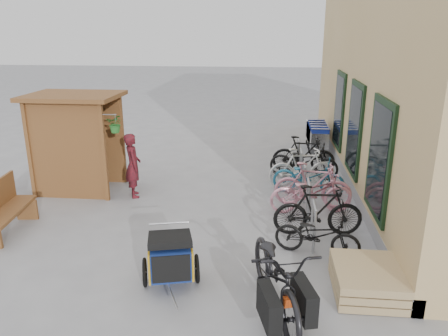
# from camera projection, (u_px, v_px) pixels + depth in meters

# --- Properties ---
(ground) EXTENTS (80.00, 80.00, 0.00)m
(ground) POSITION_uv_depth(u_px,v_px,m) (190.00, 241.00, 8.35)
(ground) COLOR #97979A
(kiosk) EXTENTS (2.49, 1.65, 2.40)m
(kiosk) POSITION_uv_depth(u_px,v_px,m) (73.00, 129.00, 10.54)
(kiosk) COLOR brown
(kiosk) RESTS_ON ground
(bike_rack) EXTENTS (0.05, 5.35, 0.86)m
(bike_rack) POSITION_uv_depth(u_px,v_px,m) (304.00, 178.00, 10.23)
(bike_rack) COLOR #A5A8AD
(bike_rack) RESTS_ON ground
(pallet_stack) EXTENTS (1.00, 1.20, 0.40)m
(pallet_stack) POSITION_uv_depth(u_px,v_px,m) (367.00, 280.00, 6.66)
(pallet_stack) COLOR tan
(pallet_stack) RESTS_ON ground
(bench) EXTENTS (0.68, 1.68, 1.03)m
(bench) POSITION_uv_depth(u_px,v_px,m) (3.00, 208.00, 8.52)
(bench) COLOR brown
(bench) RESTS_ON ground
(shopping_carts) EXTENTS (0.57, 2.25, 1.02)m
(shopping_carts) POSITION_uv_depth(u_px,v_px,m) (316.00, 134.00, 14.29)
(shopping_carts) COLOR silver
(shopping_carts) RESTS_ON ground
(child_trailer) EXTENTS (0.97, 1.52, 0.88)m
(child_trailer) POSITION_uv_depth(u_px,v_px,m) (170.00, 255.00, 6.82)
(child_trailer) COLOR navy
(child_trailer) RESTS_ON ground
(cargo_bike) EXTENTS (1.34, 2.36, 1.17)m
(cargo_bike) POSITION_uv_depth(u_px,v_px,m) (277.00, 275.00, 6.10)
(cargo_bike) COLOR black
(cargo_bike) RESTS_ON ground
(person_kiosk) EXTENTS (0.56, 0.67, 1.55)m
(person_kiosk) POSITION_uv_depth(u_px,v_px,m) (133.00, 165.00, 10.35)
(person_kiosk) COLOR maroon
(person_kiosk) RESTS_ON ground
(bike_0) EXTENTS (1.60, 0.91, 0.80)m
(bike_0) POSITION_uv_depth(u_px,v_px,m) (317.00, 235.00, 7.70)
(bike_0) COLOR black
(bike_0) RESTS_ON ground
(bike_1) EXTENTS (1.76, 0.62, 1.04)m
(bike_1) POSITION_uv_depth(u_px,v_px,m) (318.00, 210.00, 8.43)
(bike_1) COLOR black
(bike_1) RESTS_ON ground
(bike_2) EXTENTS (1.88, 0.90, 0.95)m
(bike_2) POSITION_uv_depth(u_px,v_px,m) (311.00, 192.00, 9.49)
(bike_2) COLOR pink
(bike_2) RESTS_ON ground
(bike_3) EXTENTS (1.78, 0.68, 1.04)m
(bike_3) POSITION_uv_depth(u_px,v_px,m) (313.00, 185.00, 9.78)
(bike_3) COLOR pink
(bike_3) RESTS_ON ground
(bike_4) EXTENTS (1.81, 0.92, 0.91)m
(bike_4) POSITION_uv_depth(u_px,v_px,m) (309.00, 176.00, 10.57)
(bike_4) COLOR #226788
(bike_4) RESTS_ON ground
(bike_5) EXTENTS (1.77, 0.80, 1.03)m
(bike_5) POSITION_uv_depth(u_px,v_px,m) (302.00, 168.00, 11.03)
(bike_5) COLOR white
(bike_5) RESTS_ON ground
(bike_6) EXTENTS (1.92, 0.97, 0.96)m
(bike_6) POSITION_uv_depth(u_px,v_px,m) (304.00, 161.00, 11.69)
(bike_6) COLOR black
(bike_6) RESTS_ON ground
(bike_7) EXTENTS (1.76, 0.58, 1.04)m
(bike_7) POSITION_uv_depth(u_px,v_px,m) (304.00, 155.00, 12.16)
(bike_7) COLOR black
(bike_7) RESTS_ON ground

